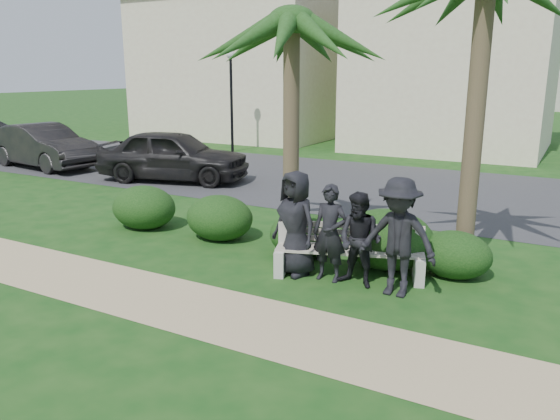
{
  "coord_description": "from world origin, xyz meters",
  "views": [
    {
      "loc": [
        4.34,
        -7.76,
        3.42
      ],
      "look_at": [
        -0.52,
        1.0,
        0.87
      ],
      "focal_mm": 35.0,
      "sensor_mm": 36.0,
      "label": 1
    }
  ],
  "objects_px": {
    "man_b": "(330,233)",
    "car_b": "(44,146)",
    "street_lamp": "(231,83)",
    "man_c": "(360,240)",
    "palm_left": "(292,23)",
    "park_bench": "(350,255)",
    "man_d": "(398,237)",
    "car_a": "(173,155)",
    "man_a": "(295,223)"
  },
  "relations": [
    {
      "from": "street_lamp",
      "to": "park_bench",
      "type": "height_order",
      "value": "street_lamp"
    },
    {
      "from": "man_d",
      "to": "street_lamp",
      "type": "bearing_deg",
      "value": 134.53
    },
    {
      "from": "street_lamp",
      "to": "man_c",
      "type": "bearing_deg",
      "value": -48.63
    },
    {
      "from": "street_lamp",
      "to": "man_c",
      "type": "distance_m",
      "value": 15.88
    },
    {
      "from": "car_b",
      "to": "man_c",
      "type": "bearing_deg",
      "value": -103.31
    },
    {
      "from": "man_d",
      "to": "car_b",
      "type": "bearing_deg",
      "value": 162.16
    },
    {
      "from": "man_c",
      "to": "palm_left",
      "type": "height_order",
      "value": "palm_left"
    },
    {
      "from": "man_a",
      "to": "car_b",
      "type": "xyz_separation_m",
      "value": [
        -13.02,
        5.18,
        -0.12
      ]
    },
    {
      "from": "man_b",
      "to": "car_a",
      "type": "relative_size",
      "value": 0.34
    },
    {
      "from": "street_lamp",
      "to": "man_c",
      "type": "xyz_separation_m",
      "value": [
        10.4,
        -11.81,
        -2.16
      ]
    },
    {
      "from": "car_b",
      "to": "man_d",
      "type": "bearing_deg",
      "value": -102.72
    },
    {
      "from": "street_lamp",
      "to": "man_d",
      "type": "distance_m",
      "value": 16.34
    },
    {
      "from": "street_lamp",
      "to": "car_a",
      "type": "xyz_separation_m",
      "value": [
        1.97,
        -6.3,
        -2.13
      ]
    },
    {
      "from": "man_b",
      "to": "car_a",
      "type": "height_order",
      "value": "man_b"
    },
    {
      "from": "man_b",
      "to": "car_a",
      "type": "bearing_deg",
      "value": 145.37
    },
    {
      "from": "man_c",
      "to": "man_d",
      "type": "bearing_deg",
      "value": 1.91
    },
    {
      "from": "park_bench",
      "to": "man_d",
      "type": "relative_size",
      "value": 1.42
    },
    {
      "from": "man_a",
      "to": "man_c",
      "type": "bearing_deg",
      "value": 17.8
    },
    {
      "from": "street_lamp",
      "to": "palm_left",
      "type": "bearing_deg",
      "value": -50.9
    },
    {
      "from": "man_d",
      "to": "man_b",
      "type": "bearing_deg",
      "value": 178.21
    },
    {
      "from": "palm_left",
      "to": "car_b",
      "type": "relative_size",
      "value": 1.11
    },
    {
      "from": "palm_left",
      "to": "car_a",
      "type": "relative_size",
      "value": 1.09
    },
    {
      "from": "man_b",
      "to": "car_b",
      "type": "distance_m",
      "value": 14.6
    },
    {
      "from": "man_c",
      "to": "man_a",
      "type": "bearing_deg",
      "value": -171.93
    },
    {
      "from": "man_c",
      "to": "palm_left",
      "type": "bearing_deg",
      "value": 150.21
    },
    {
      "from": "man_b",
      "to": "car_a",
      "type": "distance_m",
      "value": 9.62
    },
    {
      "from": "palm_left",
      "to": "car_b",
      "type": "bearing_deg",
      "value": 163.57
    },
    {
      "from": "park_bench",
      "to": "man_b",
      "type": "relative_size",
      "value": 1.63
    },
    {
      "from": "man_b",
      "to": "car_a",
      "type": "xyz_separation_m",
      "value": [
        -7.89,
        5.5,
        -0.0
      ]
    },
    {
      "from": "park_bench",
      "to": "man_a",
      "type": "relative_size",
      "value": 1.47
    },
    {
      "from": "street_lamp",
      "to": "man_d",
      "type": "xyz_separation_m",
      "value": [
        11.04,
        -11.87,
        -2.0
      ]
    },
    {
      "from": "street_lamp",
      "to": "car_b",
      "type": "distance_m",
      "value": 7.94
    },
    {
      "from": "park_bench",
      "to": "man_d",
      "type": "xyz_separation_m",
      "value": [
        0.92,
        -0.36,
        0.55
      ]
    },
    {
      "from": "man_a",
      "to": "car_a",
      "type": "bearing_deg",
      "value": 160.03
    },
    {
      "from": "man_b",
      "to": "man_a",
      "type": "bearing_deg",
      "value": -178.22
    },
    {
      "from": "street_lamp",
      "to": "park_bench",
      "type": "xyz_separation_m",
      "value": [
        10.12,
        -11.51,
        -2.55
      ]
    },
    {
      "from": "man_b",
      "to": "palm_left",
      "type": "xyz_separation_m",
      "value": [
        -1.58,
        1.6,
        3.48
      ]
    },
    {
      "from": "street_lamp",
      "to": "car_b",
      "type": "relative_size",
      "value": 0.9
    },
    {
      "from": "street_lamp",
      "to": "man_a",
      "type": "bearing_deg",
      "value": -52.0
    },
    {
      "from": "street_lamp",
      "to": "man_b",
      "type": "distance_m",
      "value": 15.53
    },
    {
      "from": "car_a",
      "to": "car_b",
      "type": "height_order",
      "value": "car_a"
    },
    {
      "from": "car_a",
      "to": "car_b",
      "type": "distance_m",
      "value": 5.77
    },
    {
      "from": "man_c",
      "to": "car_b",
      "type": "relative_size",
      "value": 0.33
    },
    {
      "from": "car_a",
      "to": "car_b",
      "type": "xyz_separation_m",
      "value": [
        -5.76,
        -0.34,
        -0.03
      ]
    },
    {
      "from": "park_bench",
      "to": "man_d",
      "type": "distance_m",
      "value": 1.13
    },
    {
      "from": "man_c",
      "to": "car_a",
      "type": "xyz_separation_m",
      "value": [
        -8.42,
        5.51,
        0.04
      ]
    },
    {
      "from": "car_b",
      "to": "man_a",
      "type": "bearing_deg",
      "value": -104.98
    },
    {
      "from": "man_d",
      "to": "car_b",
      "type": "height_order",
      "value": "man_d"
    },
    {
      "from": "man_c",
      "to": "man_d",
      "type": "xyz_separation_m",
      "value": [
        0.64,
        -0.06,
        0.16
      ]
    },
    {
      "from": "man_a",
      "to": "palm_left",
      "type": "distance_m",
      "value": 3.88
    }
  ]
}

